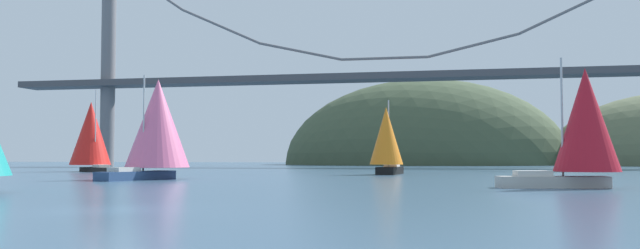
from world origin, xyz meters
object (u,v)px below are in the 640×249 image
object	(u,v)px
sailboat_crimson_sail	(583,124)
sailboat_pink_spinnaker	(157,125)
sailboat_orange_sail	(387,140)
sailboat_red_spinnaker	(91,134)

from	to	relation	value
sailboat_crimson_sail	sailboat_pink_spinnaker	xyz separation A→B (m)	(-33.93, 9.11, 0.67)
sailboat_orange_sail	sailboat_red_spinnaker	bearing A→B (deg)	171.12
sailboat_red_spinnaker	sailboat_pink_spinnaker	world-z (taller)	sailboat_red_spinnaker
sailboat_crimson_sail	sailboat_orange_sail	bearing A→B (deg)	119.72
sailboat_crimson_sail	sailboat_pink_spinnaker	bearing A→B (deg)	164.97
sailboat_crimson_sail	sailboat_pink_spinnaker	world-z (taller)	sailboat_pink_spinnaker
sailboat_orange_sail	sailboat_pink_spinnaker	xyz separation A→B (m)	(-18.43, -18.04, 0.95)
sailboat_orange_sail	sailboat_pink_spinnaker	distance (m)	25.80
sailboat_orange_sail	sailboat_crimson_sail	size ratio (longest dim) A/B	0.99
sailboat_red_spinnaker	sailboat_orange_sail	size ratio (longest dim) A/B	1.29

